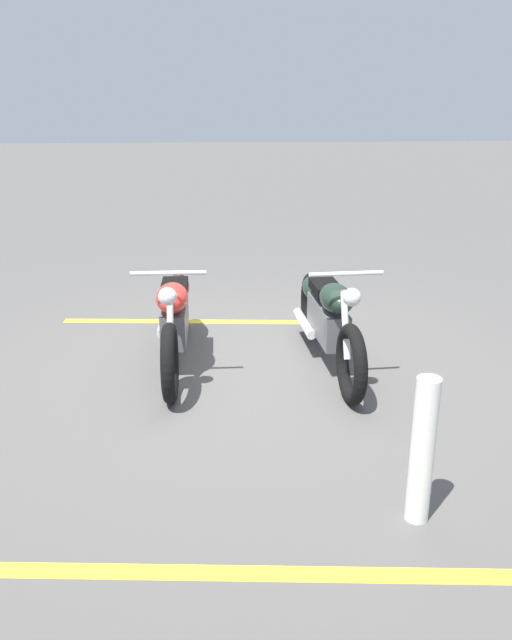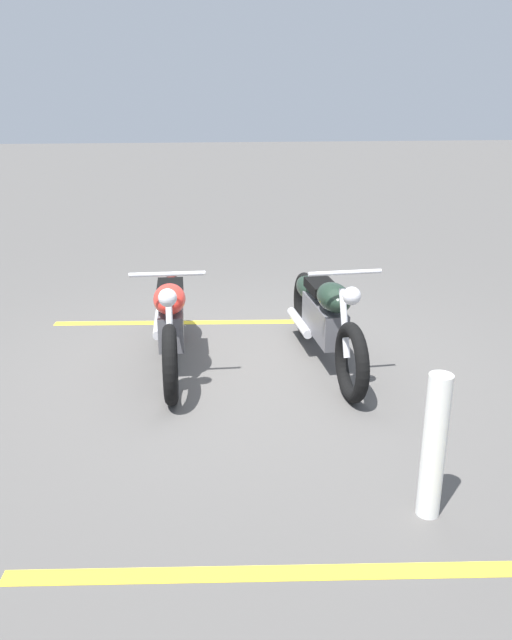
# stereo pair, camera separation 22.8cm
# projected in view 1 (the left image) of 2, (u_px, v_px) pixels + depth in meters

# --- Properties ---
(ground_plane) EXTENTS (60.00, 60.00, 0.00)m
(ground_plane) POSITION_uv_depth(u_px,v_px,m) (252.00, 364.00, 6.05)
(ground_plane) COLOR #514F4C
(motorcycle_bright_foreground) EXTENTS (2.23, 0.62, 1.04)m
(motorcycle_bright_foreground) POSITION_uv_depth(u_px,v_px,m) (175.00, 315.00, 5.96)
(motorcycle_bright_foreground) COLOR black
(motorcycle_bright_foreground) RESTS_ON ground
(motorcycle_dark_foreground) EXTENTS (2.23, 0.62, 1.04)m
(motorcycle_dark_foreground) POSITION_uv_depth(u_px,v_px,m) (327.00, 316.00, 5.93)
(motorcycle_dark_foreground) COLOR black
(motorcycle_dark_foreground) RESTS_ON ground
(bollard_post) EXTENTS (0.14, 0.14, 0.92)m
(bollard_post) POSITION_uv_depth(u_px,v_px,m) (422.00, 451.00, 3.69)
(bollard_post) COLOR white
(bollard_post) RESTS_ON ground
(parking_stripe_near) EXTENTS (0.39, 3.20, 0.01)m
(parking_stripe_near) POSITION_uv_depth(u_px,v_px,m) (206.00, 321.00, 7.16)
(parking_stripe_near) COLOR yellow
(parking_stripe_near) RESTS_ON ground
(parking_stripe_mid) EXTENTS (0.39, 3.20, 0.01)m
(parking_stripe_mid) POSITION_uv_depth(u_px,v_px,m) (286.00, 574.00, 3.39)
(parking_stripe_mid) COLOR yellow
(parking_stripe_mid) RESTS_ON ground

